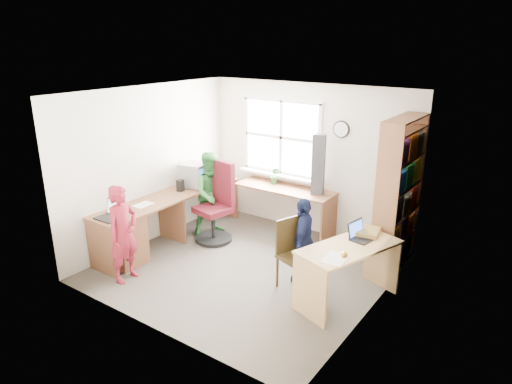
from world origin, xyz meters
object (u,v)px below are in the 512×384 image
bookshelf (398,200)px  potted_plant (275,176)px  crt_monitor (194,175)px  person_green (212,193)px  laptop_right (360,234)px  person_navy (303,240)px  person_red (123,234)px  l_desk (162,223)px  swivel_chair (217,207)px  wooden_chair (293,251)px  laptop_left (111,214)px  cd_tower (318,164)px  right_desk (349,261)px

bookshelf → potted_plant: (-2.15, 0.32, -0.11)m
crt_monitor → potted_plant: crt_monitor is taller
person_green → laptop_right: bearing=-70.6°
person_navy → potted_plant: bearing=-153.6°
person_red → person_navy: size_ratio=1.14×
potted_plant → person_red: bearing=-103.2°
laptop_right → person_green: bearing=92.2°
person_red → person_navy: (1.90, 1.33, -0.08)m
bookshelf → l_desk: bearing=-153.6°
potted_plant → bookshelf: bearing=-8.4°
crt_monitor → person_navy: (2.27, -0.43, -0.38)m
swivel_chair → laptop_right: 2.46m
bookshelf → person_red: 3.63m
swivel_chair → crt_monitor: 0.69m
crt_monitor → person_green: 0.42m
laptop_right → person_red: (-2.62, -1.44, -0.13)m
bookshelf → swivel_chair: size_ratio=1.68×
wooden_chair → laptop_left: (-2.25, -0.98, 0.31)m
swivel_chair → wooden_chair: size_ratio=1.37×
l_desk → cd_tower: (1.61, 1.75, 0.76)m
crt_monitor → person_red: (0.37, -1.77, -0.30)m
right_desk → crt_monitor: bearing=-172.5°
wooden_chair → laptop_left: laptop_left is taller
laptop_left → person_navy: bearing=27.9°
laptop_left → cd_tower: size_ratio=0.36×
potted_plant → l_desk: bearing=-114.4°
laptop_left → person_red: size_ratio=0.26×
l_desk → potted_plant: bearing=65.6°
swivel_chair → laptop_right: (2.44, -0.23, 0.25)m
wooden_chair → person_navy: 0.25m
right_desk → wooden_chair: size_ratio=1.53×
person_green → cd_tower: bearing=-34.9°
swivel_chair → person_red: person_red is taller
potted_plant → cd_tower: bearing=-2.8°
l_desk → right_desk: size_ratio=2.12×
person_red → crt_monitor: bearing=6.4°
potted_plant → person_navy: (1.28, -1.31, -0.33)m
bookshelf → person_green: bookshelf is taller
crt_monitor → person_navy: size_ratio=0.39×
bookshelf → right_desk: bearing=-97.9°
laptop_left → person_navy: size_ratio=0.30×
person_red → wooden_chair: bearing=-65.3°
bookshelf → cd_tower: (-1.34, 0.28, 0.22)m
wooden_chair → person_red: (-1.89, -1.10, 0.16)m
l_desk → person_red: person_red is taller
l_desk → person_navy: bearing=13.0°
right_desk → person_navy: (-0.71, 0.16, 0.04)m
wooden_chair → swivel_chair: bearing=-179.5°
l_desk → laptop_left: size_ratio=8.71×
swivel_chair → laptop_right: bearing=5.6°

